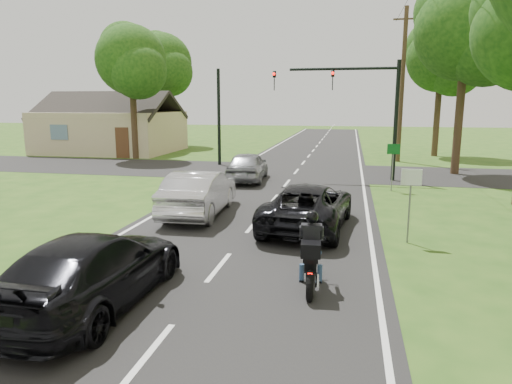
% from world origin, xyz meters
% --- Properties ---
extents(ground, '(140.00, 140.00, 0.00)m').
position_xyz_m(ground, '(0.00, 0.00, 0.00)').
color(ground, '#274D15').
rests_on(ground, ground).
extents(road, '(8.00, 100.00, 0.01)m').
position_xyz_m(road, '(0.00, 10.00, 0.01)').
color(road, black).
rests_on(road, ground).
extents(cross_road, '(60.00, 7.00, 0.01)m').
position_xyz_m(cross_road, '(0.00, 16.00, 0.01)').
color(cross_road, black).
rests_on(cross_road, ground).
extents(motorcycle_rider, '(0.56, 1.99, 1.72)m').
position_xyz_m(motorcycle_rider, '(2.28, -0.81, 0.68)').
color(motorcycle_rider, black).
rests_on(motorcycle_rider, ground).
extents(dark_suv, '(2.82, 5.31, 1.42)m').
position_xyz_m(dark_suv, '(1.78, 4.00, 0.72)').
color(dark_suv, black).
rests_on(dark_suv, road).
extents(silver_sedan, '(1.88, 4.84, 1.57)m').
position_xyz_m(silver_sedan, '(-2.17, 5.00, 0.80)').
color(silver_sedan, silver).
rests_on(silver_sedan, road).
extents(silver_suv, '(2.07, 4.49, 1.49)m').
position_xyz_m(silver_suv, '(-2.07, 12.32, 0.76)').
color(silver_suv, gray).
rests_on(silver_suv, road).
extents(dark_car_behind, '(2.05, 4.99, 1.44)m').
position_xyz_m(dark_car_behind, '(-1.79, -2.50, 0.73)').
color(dark_car_behind, black).
rests_on(dark_car_behind, road).
extents(traffic_signal, '(6.38, 0.44, 6.00)m').
position_xyz_m(traffic_signal, '(3.34, 14.00, 4.14)').
color(traffic_signal, black).
rests_on(traffic_signal, ground).
extents(signal_pole_far, '(0.20, 0.20, 6.00)m').
position_xyz_m(signal_pole_far, '(-5.20, 18.00, 3.00)').
color(signal_pole_far, black).
rests_on(signal_pole_far, ground).
extents(utility_pole_far, '(1.60, 0.28, 10.00)m').
position_xyz_m(utility_pole_far, '(6.20, 22.00, 5.08)').
color(utility_pole_far, '#4C3722').
rests_on(utility_pole_far, ground).
extents(sign_white, '(0.55, 0.07, 2.12)m').
position_xyz_m(sign_white, '(4.70, 2.98, 1.60)').
color(sign_white, slate).
rests_on(sign_white, ground).
extents(sign_green, '(0.55, 0.07, 2.12)m').
position_xyz_m(sign_green, '(4.90, 10.98, 1.60)').
color(sign_green, slate).
rests_on(sign_green, ground).
extents(tree_row_d, '(5.76, 5.58, 10.45)m').
position_xyz_m(tree_row_d, '(9.10, 16.76, 7.43)').
color(tree_row_d, '#332316').
rests_on(tree_row_d, ground).
extents(tree_row_e, '(5.28, 5.12, 9.61)m').
position_xyz_m(tree_row_e, '(9.48, 25.78, 6.83)').
color(tree_row_e, '#332316').
rests_on(tree_row_e, ground).
extents(tree_left_near, '(5.12, 4.96, 9.22)m').
position_xyz_m(tree_left_near, '(-11.73, 19.78, 6.53)').
color(tree_left_near, '#332316').
rests_on(tree_left_near, ground).
extents(tree_left_far, '(5.76, 5.58, 10.14)m').
position_xyz_m(tree_left_far, '(-13.70, 29.76, 7.13)').
color(tree_left_far, '#332316').
rests_on(tree_left_far, ground).
extents(house, '(10.20, 8.00, 4.84)m').
position_xyz_m(house, '(-16.00, 24.00, 1.77)').
color(house, tan).
rests_on(house, ground).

